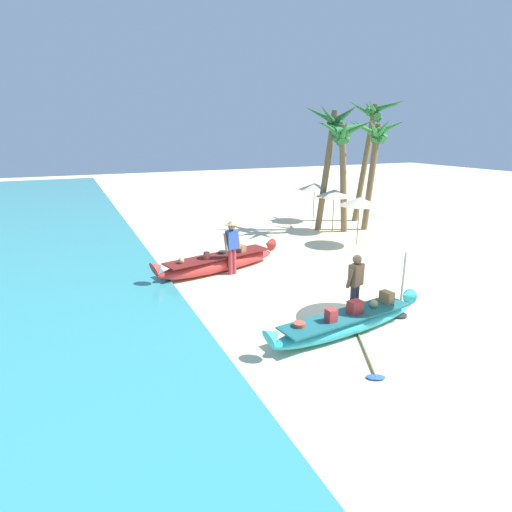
# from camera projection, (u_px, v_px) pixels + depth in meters

# --- Properties ---
(ground_plane) EXTENTS (80.00, 80.00, 0.00)m
(ground_plane) POSITION_uv_depth(u_px,v_px,m) (364.00, 311.00, 10.65)
(ground_plane) COLOR beige
(boat_cyan_foreground) EXTENTS (4.38, 1.21, 0.73)m
(boat_cyan_foreground) POSITION_uv_depth(u_px,v_px,m) (347.00, 322.00, 9.42)
(boat_cyan_foreground) COLOR #33B2BC
(boat_cyan_foreground) RESTS_ON ground
(boat_red_midground) EXTENTS (4.62, 1.77, 0.83)m
(boat_red_midground) POSITION_uv_depth(u_px,v_px,m) (219.00, 263.00, 13.56)
(boat_red_midground) COLOR red
(boat_red_midground) RESTS_ON ground
(person_vendor_hatted) EXTENTS (0.58, 0.44, 1.76)m
(person_vendor_hatted) POSITION_uv_depth(u_px,v_px,m) (232.00, 243.00, 13.12)
(person_vendor_hatted) COLOR #B2383D
(person_vendor_hatted) RESTS_ON ground
(person_tourist_customer) EXTENTS (0.58, 0.36, 1.59)m
(person_tourist_customer) POSITION_uv_depth(u_px,v_px,m) (355.00, 283.00, 10.04)
(person_tourist_customer) COLOR #333842
(person_tourist_customer) RESTS_ON ground
(patio_umbrella_large) EXTENTS (1.96, 1.96, 2.24)m
(patio_umbrella_large) POSITION_uv_depth(u_px,v_px,m) (408.00, 235.00, 9.75)
(patio_umbrella_large) COLOR #B7B7BC
(patio_umbrella_large) RESTS_ON ground
(parasol_row_0) EXTENTS (1.60, 1.60, 1.91)m
(parasol_row_0) POSITION_uv_depth(u_px,v_px,m) (360.00, 201.00, 16.39)
(parasol_row_0) COLOR #8E6B47
(parasol_row_0) RESTS_ON ground
(parasol_row_1) EXTENTS (1.60, 1.60, 1.91)m
(parasol_row_1) POSITION_uv_depth(u_px,v_px,m) (334.00, 193.00, 18.64)
(parasol_row_1) COLOR #8E6B47
(parasol_row_1) RESTS_ON ground
(parasol_row_2) EXTENTS (1.60, 1.60, 1.91)m
(parasol_row_2) POSITION_uv_depth(u_px,v_px,m) (314.00, 186.00, 20.90)
(parasol_row_2) COLOR #8E6B47
(parasol_row_2) RESTS_ON ground
(palm_tree_tall_inland) EXTENTS (2.61, 2.70, 5.02)m
(palm_tree_tall_inland) POSITION_uv_depth(u_px,v_px,m) (376.00, 139.00, 18.53)
(palm_tree_tall_inland) COLOR brown
(palm_tree_tall_inland) RESTS_ON ground
(palm_tree_leaning_seaward) EXTENTS (2.77, 2.75, 5.96)m
(palm_tree_leaning_seaward) POSITION_uv_depth(u_px,v_px,m) (373.00, 124.00, 20.37)
(palm_tree_leaning_seaward) COLOR brown
(palm_tree_leaning_seaward) RESTS_ON ground
(palm_tree_mid_cluster) EXTENTS (2.74, 2.69, 4.99)m
(palm_tree_mid_cluster) POSITION_uv_depth(u_px,v_px,m) (343.00, 141.00, 17.82)
(palm_tree_mid_cluster) COLOR brown
(palm_tree_mid_cluster) RESTS_ON ground
(palm_tree_far_behind) EXTENTS (2.45, 2.60, 5.59)m
(palm_tree_far_behind) POSITION_uv_depth(u_px,v_px,m) (331.00, 132.00, 18.43)
(palm_tree_far_behind) COLOR brown
(palm_tree_far_behind) RESTS_ON ground
(paddle) EXTENTS (1.01, 1.73, 0.05)m
(paddle) POSITION_uv_depth(u_px,v_px,m) (369.00, 361.00, 8.28)
(paddle) COLOR #8E6B47
(paddle) RESTS_ON ground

